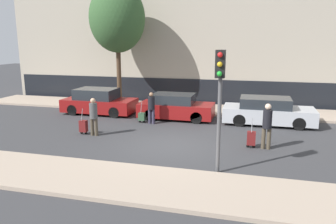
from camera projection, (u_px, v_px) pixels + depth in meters
The scene contains 16 objects.
ground_plane at pixel (169, 145), 12.95m from camera, with size 80.00×80.00×0.00m, color #38383A.
sidewalk_near at pixel (136, 183), 9.39m from camera, with size 28.00×2.50×0.12m.
sidewalk_far at pixel (198, 109), 19.55m from camera, with size 28.00×3.00×0.12m.
building_facade at pixel (209, 3), 21.51m from camera, with size 28.00×2.69×13.00m.
parked_car_0 at pixel (99, 102), 18.56m from camera, with size 4.03×1.84×1.42m.
parked_car_1 at pixel (176, 107), 17.28m from camera, with size 3.91×1.73×1.33m.
parked_car_2 at pixel (267, 112), 16.16m from camera, with size 4.36×1.82×1.33m.
pedestrian_left at pixel (94, 115), 14.12m from camera, with size 0.35×0.34×1.66m.
trolley_left at pixel (83, 126), 14.42m from camera, with size 0.34×0.29×1.17m.
pedestrian_center at pixel (151, 106), 16.17m from camera, with size 0.35×0.34×1.59m.
trolley_center at pixel (142, 117), 16.51m from camera, with size 0.34×0.29×1.05m.
pedestrian_right at pixel (267, 123), 12.33m from camera, with size 0.35×0.34×1.76m.
trolley_right at pixel (251, 138), 12.60m from camera, with size 0.34×0.29×1.18m.
traffic_light at pixel (220, 88), 9.61m from camera, with size 0.28×0.47×3.80m.
parked_bicycle at pixel (262, 106), 18.29m from camera, with size 1.77×0.06×0.96m.
bare_tree_near_crossing at pixel (117, 18), 19.67m from camera, with size 3.36×3.36×7.34m.
Camera 1 is at (3.11, -11.98, 4.04)m, focal length 35.00 mm.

